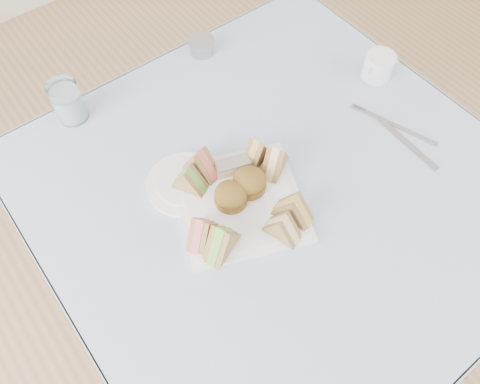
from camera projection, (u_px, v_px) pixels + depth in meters
floor at (264, 296)px, 1.68m from camera, size 4.00×4.00×0.00m
table at (270, 254)px, 1.36m from camera, size 0.90×0.90×0.74m
tablecloth at (279, 185)px, 1.05m from camera, size 1.02×1.02×0.01m
serving_plate at (240, 203)px, 1.01m from camera, size 0.34×0.34×0.01m
sandwich_fl_a at (201, 229)px, 0.93m from camera, size 0.09×0.07×0.07m
sandwich_fl_b at (221, 239)px, 0.92m from camera, size 0.10×0.07×0.08m
sandwich_fr_a at (293, 207)px, 0.96m from camera, size 0.07×0.09×0.08m
sandwich_fr_b at (283, 225)px, 0.94m from camera, size 0.06×0.09×0.07m
sandwich_bl_a at (189, 178)px, 1.00m from camera, size 0.07×0.09×0.07m
sandwich_bl_b at (201, 162)px, 1.01m from camera, size 0.07×0.10×0.08m
sandwich_br_a at (275, 159)px, 1.02m from camera, size 0.09×0.08×0.08m
sandwich_br_b at (256, 151)px, 1.03m from camera, size 0.09×0.06×0.07m
scone_left at (231, 196)px, 0.99m from camera, size 0.09×0.09×0.05m
scone_right at (249, 182)px, 1.00m from camera, size 0.08×0.08×0.05m
pastry_slice at (233, 167)px, 1.03m from camera, size 0.08×0.05×0.04m
side_plate at (184, 184)px, 1.04m from camera, size 0.18×0.18×0.01m
water_glass at (68, 102)px, 1.10m from camera, size 0.09×0.09×0.10m
tea_strainer at (201, 47)px, 1.25m from camera, size 0.08×0.08×0.04m
knife at (407, 143)px, 1.10m from camera, size 0.02×0.18×0.00m
fork at (400, 128)px, 1.13m from camera, size 0.07×0.18×0.00m
creamer_jug at (378, 66)px, 1.19m from camera, size 0.08×0.08×0.07m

